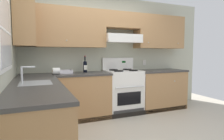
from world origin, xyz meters
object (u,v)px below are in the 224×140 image
(wine_bottle, at_px, (85,66))
(bowl, at_px, (64,72))
(stove, at_px, (123,91))
(paper_towel_roll, at_px, (56,71))

(wine_bottle, xyz_separation_m, bowl, (-0.42, -0.02, -0.11))
(stove, relative_size, wine_bottle, 3.52)
(stove, bearing_deg, paper_towel_roll, -177.10)
(bowl, xyz_separation_m, paper_towel_roll, (-0.17, -0.15, 0.04))
(wine_bottle, height_order, bowl, wine_bottle)
(bowl, bearing_deg, stove, -3.75)
(stove, xyz_separation_m, bowl, (-1.24, 0.08, 0.45))
(wine_bottle, relative_size, paper_towel_roll, 2.58)
(stove, relative_size, paper_towel_roll, 9.07)
(stove, bearing_deg, wine_bottle, 173.14)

